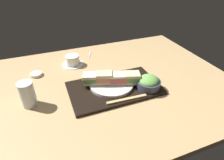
# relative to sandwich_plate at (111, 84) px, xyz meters

# --- Properties ---
(ground_plane) EXTENTS (1.40, 1.00, 0.03)m
(ground_plane) POSITION_rel_sandwich_plate_xyz_m (-0.03, 0.04, -0.04)
(ground_plane) COLOR tan
(serving_tray) EXTENTS (0.45, 0.27, 0.01)m
(serving_tray) POSITION_rel_sandwich_plate_xyz_m (0.01, -0.02, -0.01)
(serving_tray) COLOR black
(serving_tray) RESTS_ON ground_plane
(sandwich_plate) EXTENTS (0.22, 0.22, 0.01)m
(sandwich_plate) POSITION_rel_sandwich_plate_xyz_m (0.00, 0.00, 0.00)
(sandwich_plate) COLOR silver
(sandwich_plate) RESTS_ON serving_tray
(sandwich_nearmost) EXTENTS (0.10, 0.09, 0.05)m
(sandwich_nearmost) POSITION_rel_sandwich_plate_xyz_m (-0.10, 0.03, 0.03)
(sandwich_nearmost) COLOR #EFE5C1
(sandwich_nearmost) RESTS_ON sandwich_plate
(sandwich_inner_near) EXTENTS (0.09, 0.08, 0.06)m
(sandwich_inner_near) POSITION_rel_sandwich_plate_xyz_m (-0.03, 0.01, 0.04)
(sandwich_inner_near) COLOR beige
(sandwich_inner_near) RESTS_ON sandwich_plate
(sandwich_inner_far) EXTENTS (0.10, 0.09, 0.05)m
(sandwich_inner_far) POSITION_rel_sandwich_plate_xyz_m (0.03, -0.01, 0.03)
(sandwich_inner_far) COLOR beige
(sandwich_inner_far) RESTS_ON sandwich_plate
(sandwich_farmost) EXTENTS (0.09, 0.08, 0.05)m
(sandwich_farmost) POSITION_rel_sandwich_plate_xyz_m (0.10, -0.03, 0.03)
(sandwich_farmost) COLOR beige
(sandwich_farmost) RESTS_ON sandwich_plate
(salad_bowl) EXTENTS (0.12, 0.12, 0.07)m
(salad_bowl) POSITION_rel_sandwich_plate_xyz_m (0.16, -0.09, 0.02)
(salad_bowl) COLOR #33384C
(salad_bowl) RESTS_ON serving_tray
(chopsticks_pair) EXTENTS (0.19, 0.02, 0.01)m
(chopsticks_pair) POSITION_rel_sandwich_plate_xyz_m (0.02, -0.14, -0.00)
(chopsticks_pair) COLOR tan
(chopsticks_pair) RESTS_ON serving_tray
(coffee_cup) EXTENTS (0.13, 0.13, 0.06)m
(coffee_cup) POSITION_rel_sandwich_plate_xyz_m (-0.14, 0.31, 0.01)
(coffee_cup) COLOR white
(coffee_cup) RESTS_ON ground_plane
(drinking_glass) EXTENTS (0.07, 0.07, 0.12)m
(drinking_glass) POSITION_rel_sandwich_plate_xyz_m (-0.39, 0.01, 0.04)
(drinking_glass) COLOR silver
(drinking_glass) RESTS_ON ground_plane
(small_sauce_dish) EXTENTS (0.07, 0.07, 0.02)m
(small_sauce_dish) POSITION_rel_sandwich_plate_xyz_m (-0.35, 0.26, -0.01)
(small_sauce_dish) COLOR silver
(small_sauce_dish) RESTS_ON ground_plane
(teaspoon) EXTENTS (0.05, 0.09, 0.01)m
(teaspoon) POSITION_rel_sandwich_plate_xyz_m (0.01, 0.42, -0.02)
(teaspoon) COLOR silver
(teaspoon) RESTS_ON ground_plane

